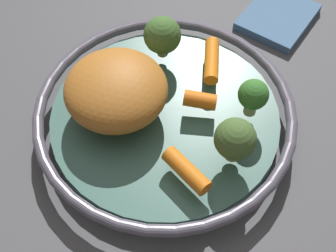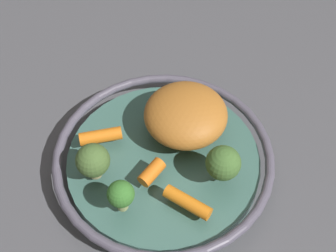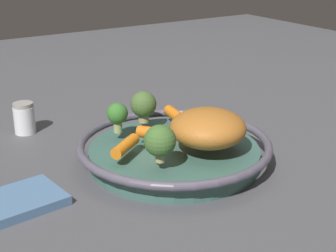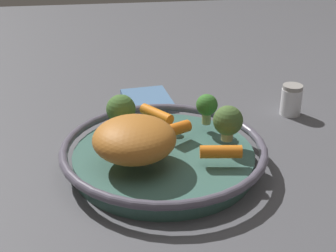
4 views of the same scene
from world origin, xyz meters
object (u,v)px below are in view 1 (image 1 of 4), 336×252
object	(u,v)px
baby_carrot_right	(210,60)
broccoli_floret_large	(253,96)
roast_chicken_piece	(116,89)
baby_carrot_near_rim	(200,100)
baby_carrot_back	(186,171)
dish_towel	(280,19)
broccoli_floret_small	(238,137)
serving_bowl	(165,118)
broccoli_floret_edge	(162,36)

from	to	relation	value
baby_carrot_right	broccoli_floret_large	bearing A→B (deg)	-109.22
roast_chicken_piece	baby_carrot_near_rim	size ratio (longest dim) A/B	3.11
baby_carrot_right	broccoli_floret_large	world-z (taller)	broccoli_floret_large
baby_carrot_back	broccoli_floret_large	world-z (taller)	broccoli_floret_large
roast_chicken_piece	dish_towel	distance (m)	0.32
roast_chicken_piece	baby_carrot_near_rim	world-z (taller)	roast_chicken_piece
broccoli_floret_small	dish_towel	distance (m)	0.29
roast_chicken_piece	dish_towel	bearing A→B (deg)	-10.07
baby_carrot_near_rim	broccoli_floret_large	xyz separation A→B (m)	(0.03, -0.05, 0.02)
broccoli_floret_small	baby_carrot_back	bearing A→B (deg)	158.49
serving_bowl	broccoli_floret_large	distance (m)	0.12
baby_carrot_right	dish_towel	xyz separation A→B (m)	(0.18, -0.01, -0.05)
serving_bowl	broccoli_floret_large	xyz separation A→B (m)	(0.07, -0.08, 0.05)
baby_carrot_right	dish_towel	bearing A→B (deg)	-2.33
roast_chicken_piece	broccoli_floret_small	size ratio (longest dim) A/B	2.15
baby_carrot_back	broccoli_floret_large	xyz separation A→B (m)	(0.12, -0.00, 0.02)
roast_chicken_piece	baby_carrot_right	bearing A→B (deg)	-19.92
broccoli_floret_large	dish_towel	xyz separation A→B (m)	(0.21, 0.08, -0.07)
broccoli_floret_small	dish_towel	world-z (taller)	broccoli_floret_small
broccoli_floret_large	dish_towel	world-z (taller)	broccoli_floret_large
serving_bowl	broccoli_floret_small	bearing A→B (deg)	-87.35
baby_carrot_near_rim	broccoli_floret_edge	world-z (taller)	broccoli_floret_edge
baby_carrot_right	baby_carrot_near_rim	world-z (taller)	baby_carrot_near_rim
serving_bowl	roast_chicken_piece	size ratio (longest dim) A/B	2.63
dish_towel	baby_carrot_right	bearing A→B (deg)	177.67
roast_chicken_piece	broccoli_floret_large	distance (m)	0.17
roast_chicken_piece	baby_carrot_back	world-z (taller)	roast_chicken_piece
roast_chicken_piece	baby_carrot_near_rim	xyz separation A→B (m)	(0.07, -0.08, -0.02)
serving_bowl	broccoli_floret_edge	bearing A→B (deg)	42.89
broccoli_floret_large	baby_carrot_near_rim	bearing A→B (deg)	120.95
broccoli_floret_large	dish_towel	distance (m)	0.23
baby_carrot_near_rim	baby_carrot_back	bearing A→B (deg)	-150.03
broccoli_floret_large	broccoli_floret_small	world-z (taller)	broccoli_floret_small
roast_chicken_piece	broccoli_floret_edge	size ratio (longest dim) A/B	2.12
baby_carrot_right	baby_carrot_near_rim	xyz separation A→B (m)	(-0.06, -0.03, 0.00)
broccoli_floret_small	baby_carrot_right	bearing A→B (deg)	49.85
baby_carrot_back	dish_towel	xyz separation A→B (m)	(0.33, 0.08, -0.05)
baby_carrot_right	baby_carrot_near_rim	distance (m)	0.07
broccoli_floret_edge	broccoli_floret_small	bearing A→B (deg)	-110.69
serving_bowl	broccoli_floret_edge	distance (m)	0.11
broccoli_floret_large	broccoli_floret_edge	bearing A→B (deg)	88.69
serving_bowl	dish_towel	bearing A→B (deg)	-1.04
roast_chicken_piece	broccoli_floret_large	world-z (taller)	roast_chicken_piece
serving_bowl	baby_carrot_near_rim	distance (m)	0.05
baby_carrot_right	roast_chicken_piece	bearing A→B (deg)	160.08
broccoli_floret_edge	dish_towel	world-z (taller)	broccoli_floret_edge
baby_carrot_right	dish_towel	size ratio (longest dim) A/B	0.61
baby_carrot_near_rim	serving_bowl	bearing A→B (deg)	137.47
roast_chicken_piece	dish_towel	size ratio (longest dim) A/B	1.12
broccoli_floret_large	serving_bowl	bearing A→B (deg)	127.75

